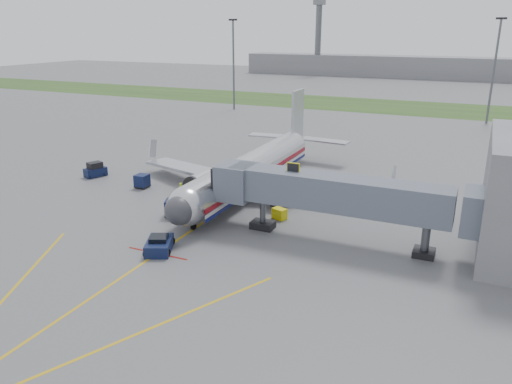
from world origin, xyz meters
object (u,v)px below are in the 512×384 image
at_px(pushback_tug, 159,245).
at_px(ramp_worker, 181,191).
at_px(airliner, 251,169).
at_px(belt_loader, 236,182).
at_px(baggage_tug, 95,170).

relative_size(pushback_tug, ramp_worker, 2.09).
bearing_deg(airliner, belt_loader, 162.45).
bearing_deg(ramp_worker, belt_loader, 30.52).
bearing_deg(airliner, ramp_worker, -134.75).
bearing_deg(pushback_tug, airliner, 89.65).
bearing_deg(belt_loader, baggage_tug, -168.27).
xyz_separation_m(pushback_tug, baggage_tug, (-20.93, 15.69, 0.26)).
height_order(belt_loader, ramp_worker, belt_loader).
distance_m(belt_loader, ramp_worker, 7.67).
bearing_deg(pushback_tug, ramp_worker, 114.74).
distance_m(baggage_tug, belt_loader, 18.95).
bearing_deg(ramp_worker, baggage_tug, 136.40).
bearing_deg(airliner, baggage_tug, -171.73).
relative_size(belt_loader, ramp_worker, 2.14).
height_order(pushback_tug, baggage_tug, baggage_tug).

